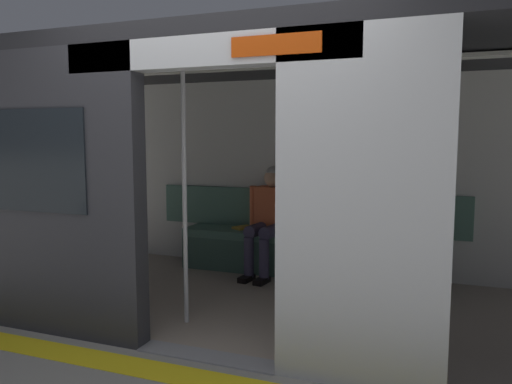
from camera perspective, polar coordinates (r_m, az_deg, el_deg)
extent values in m
plane|color=gray|center=(3.62, -5.52, -18.25)|extent=(60.00, 60.00, 0.00)
cube|color=yellow|center=(3.38, -7.92, -20.11)|extent=(8.00, 0.24, 0.01)
cube|color=silver|center=(2.99, 11.88, -2.14)|extent=(1.02, 0.12, 2.14)
cube|color=black|center=(2.96, 11.96, 2.77)|extent=(0.56, 0.02, 0.55)
cube|color=black|center=(4.10, -24.84, 3.28)|extent=(1.10, 0.02, 0.76)
cube|color=silver|center=(3.34, -5.91, 15.58)|extent=(2.04, 0.16, 0.20)
cube|color=#BF3F0C|center=(3.06, 2.22, 16.45)|extent=(0.56, 0.02, 0.12)
cube|color=black|center=(4.50, 1.51, 15.26)|extent=(6.40, 2.66, 0.12)
cube|color=gray|center=(4.69, 1.43, -12.32)|extent=(6.08, 2.50, 0.01)
cube|color=silver|center=(5.66, 5.68, 1.91)|extent=(6.08, 0.10, 2.14)
cube|color=#4C7566|center=(5.64, 5.47, -2.05)|extent=(3.52, 0.06, 0.45)
cube|color=white|center=(4.49, 1.50, 14.12)|extent=(4.48, 0.16, 0.03)
cube|color=gray|center=(3.62, -5.52, -18.17)|extent=(1.02, 0.19, 0.01)
cube|color=#4C7566|center=(5.48, 4.83, -5.16)|extent=(2.63, 0.44, 0.09)
cube|color=#39574C|center=(5.34, 4.21, -7.98)|extent=(2.63, 0.04, 0.37)
cube|color=#CC5933|center=(5.49, 2.01, -1.99)|extent=(0.40, 0.27, 0.50)
sphere|color=tan|center=(5.45, 2.03, 1.60)|extent=(0.21, 0.21, 0.21)
sphere|color=#B2ADA8|center=(5.46, 2.07, 1.99)|extent=(0.19, 0.19, 0.19)
cylinder|color=#CC5933|center=(5.36, 4.13, -1.88)|extent=(0.08, 0.08, 0.44)
cylinder|color=#CC5933|center=(5.57, -0.29, -1.56)|extent=(0.08, 0.08, 0.44)
cylinder|color=#38334C|center=(5.31, 1.92, -4.47)|extent=(0.19, 0.41, 0.14)
cylinder|color=#38334C|center=(5.39, 0.20, -4.30)|extent=(0.19, 0.41, 0.14)
cylinder|color=#38334C|center=(5.19, 0.92, -7.65)|extent=(0.10, 0.10, 0.42)
cylinder|color=#38334C|center=(5.27, -0.83, -7.43)|extent=(0.10, 0.10, 0.42)
cube|color=black|center=(5.21, 0.66, -10.12)|extent=(0.13, 0.23, 0.06)
cube|color=black|center=(5.29, -1.09, -9.86)|extent=(0.13, 0.23, 0.06)
cube|color=black|center=(5.42, 7.06, -3.91)|extent=(0.26, 0.14, 0.17)
cube|color=black|center=(5.35, 6.86, -4.14)|extent=(0.02, 0.01, 0.14)
cube|color=gold|center=(5.70, -1.47, -4.08)|extent=(0.24, 0.27, 0.03)
cylinder|color=silver|center=(3.99, -8.16, -0.11)|extent=(0.04, 0.04, 2.12)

